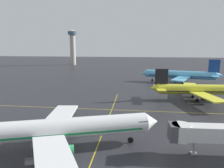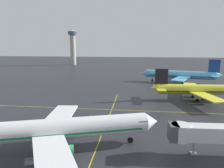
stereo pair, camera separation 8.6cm
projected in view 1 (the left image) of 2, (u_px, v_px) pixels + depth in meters
The scene contains 6 objects.
airliner_front_gate at pixel (60, 129), 37.42m from camera, with size 37.26×31.84×11.85m.
airliner_second_row at pixel (200, 90), 71.54m from camera, with size 35.48×30.57×11.03m.
airliner_third_row at pixel (180, 75), 103.66m from camera, with size 39.52×33.58×12.38m.
taxiway_markings at pixel (103, 133), 45.03m from camera, with size 121.15×73.40×0.01m.
jet_bridge at pixel (215, 133), 35.48m from camera, with size 18.74×3.77×5.58m.
control_tower at pixel (73, 44), 195.42m from camera, with size 8.82×8.82×33.69m.
Camera 1 is at (7.16, -26.87, 19.34)m, focal length 32.47 mm.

